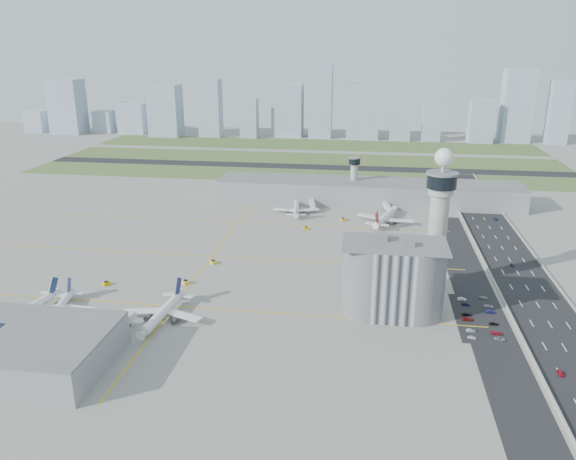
# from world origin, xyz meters

# --- Properties ---
(ground) EXTENTS (1000.00, 1000.00, 0.00)m
(ground) POSITION_xyz_m (0.00, 0.00, 0.00)
(ground) COLOR #99968E
(grass_strip_0) EXTENTS (480.00, 50.00, 0.08)m
(grass_strip_0) POSITION_xyz_m (-20.00, 225.00, 0.04)
(grass_strip_0) COLOR #48602D
(grass_strip_0) RESTS_ON ground
(grass_strip_1) EXTENTS (480.00, 60.00, 0.08)m
(grass_strip_1) POSITION_xyz_m (-20.00, 300.00, 0.04)
(grass_strip_1) COLOR #49622E
(grass_strip_1) RESTS_ON ground
(grass_strip_2) EXTENTS (480.00, 70.00, 0.08)m
(grass_strip_2) POSITION_xyz_m (-20.00, 380.00, 0.04)
(grass_strip_2) COLOR #4E6630
(grass_strip_2) RESTS_ON ground
(runway) EXTENTS (480.00, 22.00, 0.10)m
(runway) POSITION_xyz_m (-20.00, 262.00, 0.06)
(runway) COLOR black
(runway) RESTS_ON ground
(highway) EXTENTS (28.00, 500.00, 0.10)m
(highway) POSITION_xyz_m (115.00, 0.00, 0.05)
(highway) COLOR black
(highway) RESTS_ON ground
(barrier_left) EXTENTS (0.60, 500.00, 1.20)m
(barrier_left) POSITION_xyz_m (101.00, 0.00, 0.60)
(barrier_left) COLOR #9E9E99
(barrier_left) RESTS_ON ground
(barrier_right) EXTENTS (0.60, 500.00, 1.20)m
(barrier_right) POSITION_xyz_m (129.00, 0.00, 0.60)
(barrier_right) COLOR #9E9E99
(barrier_right) RESTS_ON ground
(landside_road) EXTENTS (18.00, 260.00, 0.08)m
(landside_road) POSITION_xyz_m (90.00, -10.00, 0.04)
(landside_road) COLOR black
(landside_road) RESTS_ON ground
(parking_lot) EXTENTS (20.00, 44.00, 0.10)m
(parking_lot) POSITION_xyz_m (88.00, -22.00, 0.05)
(parking_lot) COLOR black
(parking_lot) RESTS_ON ground
(taxiway_line_h_0) EXTENTS (260.00, 0.60, 0.01)m
(taxiway_line_h_0) POSITION_xyz_m (-40.00, -30.00, 0.01)
(taxiway_line_h_0) COLOR yellow
(taxiway_line_h_0) RESTS_ON ground
(taxiway_line_h_1) EXTENTS (260.00, 0.60, 0.01)m
(taxiway_line_h_1) POSITION_xyz_m (-40.00, 30.00, 0.01)
(taxiway_line_h_1) COLOR yellow
(taxiway_line_h_1) RESTS_ON ground
(taxiway_line_h_2) EXTENTS (260.00, 0.60, 0.01)m
(taxiway_line_h_2) POSITION_xyz_m (-40.00, 90.00, 0.01)
(taxiway_line_h_2) COLOR yellow
(taxiway_line_h_2) RESTS_ON ground
(taxiway_line_v) EXTENTS (0.60, 260.00, 0.01)m
(taxiway_line_v) POSITION_xyz_m (-40.00, 30.00, 0.01)
(taxiway_line_v) COLOR yellow
(taxiway_line_v) RESTS_ON ground
(control_tower) EXTENTS (14.00, 14.00, 64.50)m
(control_tower) POSITION_xyz_m (72.00, 8.00, 35.04)
(control_tower) COLOR #ADAAA5
(control_tower) RESTS_ON ground
(secondary_tower) EXTENTS (8.60, 8.60, 31.90)m
(secondary_tower) POSITION_xyz_m (30.00, 150.00, 18.80)
(secondary_tower) COLOR #ADAAA5
(secondary_tower) RESTS_ON ground
(admin_building) EXTENTS (42.00, 24.00, 33.50)m
(admin_building) POSITION_xyz_m (51.99, -22.00, 15.30)
(admin_building) COLOR #B2B2B7
(admin_building) RESTS_ON ground
(terminal_pier) EXTENTS (210.00, 32.00, 15.80)m
(terminal_pier) POSITION_xyz_m (40.00, 148.00, 7.90)
(terminal_pier) COLOR gray
(terminal_pier) RESTS_ON ground
(airplane_near_a) EXTENTS (38.87, 43.51, 10.74)m
(airplane_near_a) POSITION_xyz_m (-96.36, -48.56, 5.37)
(airplane_near_a) COLOR white
(airplane_near_a) RESTS_ON ground
(airplane_near_b) EXTENTS (36.02, 40.11, 9.78)m
(airplane_near_b) POSITION_xyz_m (-84.43, -44.65, 4.89)
(airplane_near_b) COLOR white
(airplane_near_b) RESTS_ON ground
(airplane_near_c) EXTENTS (37.11, 42.70, 11.28)m
(airplane_near_c) POSITION_xyz_m (-40.23, -43.45, 5.64)
(airplane_near_c) COLOR white
(airplane_near_c) RESTS_ON ground
(airplane_far_a) EXTENTS (35.08, 39.84, 10.19)m
(airplane_far_a) POSITION_xyz_m (-6.39, 116.57, 5.10)
(airplane_far_a) COLOR white
(airplane_far_a) RESTS_ON ground
(airplane_far_b) EXTENTS (47.61, 51.78, 11.98)m
(airplane_far_b) POSITION_xyz_m (52.00, 104.09, 5.99)
(airplane_far_b) COLOR white
(airplane_far_b) RESTS_ON ground
(jet_bridge_near_1) EXTENTS (5.39, 14.31, 5.70)m
(jet_bridge_near_1) POSITION_xyz_m (-83.00, -61.00, 2.85)
(jet_bridge_near_1) COLOR silver
(jet_bridge_near_1) RESTS_ON ground
(jet_bridge_near_2) EXTENTS (5.39, 14.31, 5.70)m
(jet_bridge_near_2) POSITION_xyz_m (-53.00, -61.00, 2.85)
(jet_bridge_near_2) COLOR silver
(jet_bridge_near_2) RESTS_ON ground
(jet_bridge_far_0) EXTENTS (5.39, 14.31, 5.70)m
(jet_bridge_far_0) POSITION_xyz_m (2.00, 132.00, 2.85)
(jet_bridge_far_0) COLOR silver
(jet_bridge_far_0) RESTS_ON ground
(jet_bridge_far_1) EXTENTS (5.39, 14.31, 5.70)m
(jet_bridge_far_1) POSITION_xyz_m (52.00, 132.00, 2.85)
(jet_bridge_far_1) COLOR silver
(jet_bridge_far_1) RESTS_ON ground
(tug_0) EXTENTS (3.75, 3.98, 1.91)m
(tug_0) POSITION_xyz_m (-78.73, -13.09, 0.95)
(tug_0) COLOR #E9B101
(tug_0) RESTS_ON ground
(tug_1) EXTENTS (3.75, 3.35, 1.81)m
(tug_1) POSITION_xyz_m (-85.28, -37.64, 0.90)
(tug_1) COLOR gold
(tug_1) RESTS_ON ground
(tug_2) EXTENTS (4.21, 4.23, 2.06)m
(tug_2) POSITION_xyz_m (-42.54, -6.48, 1.03)
(tug_2) COLOR yellow
(tug_2) RESTS_ON ground
(tug_3) EXTENTS (4.05, 4.07, 1.98)m
(tug_3) POSITION_xyz_m (-36.49, 20.12, 0.99)
(tug_3) COLOR gold
(tug_3) RESTS_ON ground
(tug_4) EXTENTS (3.67, 3.08, 1.81)m
(tug_4) POSITION_xyz_m (4.17, 82.11, 0.91)
(tug_4) COLOR #D7B103
(tug_4) RESTS_ON ground
(tug_5) EXTENTS (3.77, 4.37, 2.13)m
(tug_5) POSITION_xyz_m (25.33, 102.75, 1.07)
(tug_5) COLOR gold
(tug_5) RESTS_ON ground
(car_lot_0) EXTENTS (3.40, 1.84, 1.10)m
(car_lot_0) POSITION_xyz_m (82.14, -40.04, 0.55)
(car_lot_0) COLOR white
(car_lot_0) RESTS_ON ground
(car_lot_1) EXTENTS (3.85, 1.67, 1.23)m
(car_lot_1) POSITION_xyz_m (82.56, -34.79, 0.62)
(car_lot_1) COLOR #8C91A3
(car_lot_1) RESTS_ON ground
(car_lot_2) EXTENTS (4.49, 2.25, 1.22)m
(car_lot_2) POSITION_xyz_m (82.74, -24.94, 0.61)
(car_lot_2) COLOR maroon
(car_lot_2) RESTS_ON ground
(car_lot_3) EXTENTS (4.06, 1.92, 1.14)m
(car_lot_3) POSITION_xyz_m (83.13, -20.64, 0.57)
(car_lot_3) COLOR black
(car_lot_3) RESTS_ON ground
(car_lot_4) EXTENTS (3.56, 1.54, 1.20)m
(car_lot_4) POSITION_xyz_m (84.10, -10.96, 0.60)
(car_lot_4) COLOR #1C1653
(car_lot_4) RESTS_ON ground
(car_lot_5) EXTENTS (3.93, 1.53, 1.27)m
(car_lot_5) POSITION_xyz_m (83.26, -6.02, 0.64)
(car_lot_5) COLOR white
(car_lot_5) RESTS_ON ground
(car_lot_6) EXTENTS (4.28, 2.00, 1.19)m
(car_lot_6) POSITION_xyz_m (92.32, -40.00, 0.59)
(car_lot_6) COLOR #92949C
(car_lot_6) RESTS_ON ground
(car_lot_7) EXTENTS (4.47, 1.82, 1.30)m
(car_lot_7) POSITION_xyz_m (92.06, -35.38, 0.65)
(car_lot_7) COLOR #A41828
(car_lot_7) RESTS_ON ground
(car_lot_8) EXTENTS (3.45, 1.43, 1.17)m
(car_lot_8) POSITION_xyz_m (92.54, -27.54, 0.58)
(car_lot_8) COLOR black
(car_lot_8) RESTS_ON ground
(car_lot_9) EXTENTS (3.95, 1.43, 1.30)m
(car_lot_9) POSITION_xyz_m (93.08, -16.95, 0.65)
(car_lot_9) COLOR #10114F
(car_lot_9) RESTS_ON ground
(car_lot_10) EXTENTS (4.09, 2.20, 1.09)m
(car_lot_10) POSITION_xyz_m (93.52, -11.46, 0.55)
(car_lot_10) COLOR silver
(car_lot_10) RESTS_ON ground
(car_lot_11) EXTENTS (4.03, 1.92, 1.13)m
(car_lot_11) POSITION_xyz_m (92.89, -2.96, 0.57)
(car_lot_11) COLOR #999999
(car_lot_11) RESTS_ON ground
(car_hw_0) EXTENTS (1.63, 3.85, 1.30)m
(car_hw_0) POSITION_xyz_m (107.98, -61.16, 0.65)
(car_hw_0) COLOR #B10F1D
(car_hw_0) RESTS_ON ground
(car_hw_1) EXTENTS (1.72, 3.52, 1.11)m
(car_hw_1) POSITION_xyz_m (114.25, 38.69, 0.56)
(car_hw_1) COLOR black
(car_hw_1) RESTS_ON ground
(car_hw_2) EXTENTS (2.74, 4.74, 1.24)m
(car_hw_2) POSITION_xyz_m (121.56, 119.00, 0.62)
(car_hw_2) COLOR navy
(car_hw_2) RESTS_ON ground
(car_hw_4) EXTENTS (1.44, 3.39, 1.14)m
(car_hw_4) POSITION_xyz_m (107.42, 177.74, 0.57)
(car_hw_4) COLOR slate
(car_hw_4) RESTS_ON ground
(skyline_bldg_0) EXTENTS (24.05, 19.24, 26.50)m
(skyline_bldg_0) POSITION_xyz_m (-377.77, 421.70, 13.25)
(skyline_bldg_0) COLOR #9EADC1
(skyline_bldg_0) RESTS_ON ground
(skyline_bldg_1) EXTENTS (37.63, 30.10, 65.60)m
(skyline_bldg_1) POSITION_xyz_m (-331.22, 417.61, 32.80)
(skyline_bldg_1) COLOR #9EADC1
(skyline_bldg_1) RESTS_ON ground
(skyline_bldg_2) EXTENTS (22.81, 18.25, 26.79)m
(skyline_bldg_2) POSITION_xyz_m (-291.25, 430.16, 13.39)
(skyline_bldg_2) COLOR #9EADC1
(skyline_bldg_2) RESTS_ON ground
(skyline_bldg_3) EXTENTS (32.30, 25.84, 36.93)m
(skyline_bldg_3) POSITION_xyz_m (-252.58, 431.35, 18.47)
(skyline_bldg_3) COLOR #9EADC1
(skyline_bldg_3) RESTS_ON ground
(skyline_bldg_4) EXTENTS (35.81, 28.65, 60.36)m
(skyline_bldg_4) POSITION_xyz_m (-204.47, 415.19, 30.18)
(skyline_bldg_4) COLOR #9EADC1
(skyline_bldg_4) RESTS_ON ground
(skyline_bldg_5) EXTENTS (25.49, 20.39, 66.89)m
(skyline_bldg_5) POSITION_xyz_m (-150.11, 419.66, 33.44)
(skyline_bldg_5) COLOR #9EADC1
(skyline_bldg_5) RESTS_ON ground
(skyline_bldg_6) EXTENTS (20.04, 16.03, 45.20)m
(skyline_bldg_6) POSITION_xyz_m (-102.68, 417.90, 22.60)
(skyline_bldg_6) COLOR #9EADC1
(skyline_bldg_6) RESTS_ON ground
(skyline_bldg_7) EXTENTS (35.76, 28.61, 61.22)m
(skyline_bldg_7) POSITION_xyz_m (-59.44, 436.89, 30.61)
(skyline_bldg_7) COLOR #9EADC1
(skyline_bldg_7) RESTS_ON ground
(skyline_bldg_8) EXTENTS (26.33, 21.06, 83.39)m
(skyline_bldg_8) POSITION_xyz_m (-19.42, 431.56, 41.69)
(skyline_bldg_8) COLOR #9EADC1
(skyline_bldg_8) RESTS_ON ground
(skyline_bldg_9) EXTENTS (36.96, 29.57, 62.11)m
(skyline_bldg_9) POSITION_xyz_m (30.27, 432.32, 31.06)
(skyline_bldg_9) COLOR #9EADC1
(skyline_bldg_9) RESTS_ON ground
(skyline_bldg_10) EXTENTS (23.01, 18.41, 27.75)m
(skyline_bldg_10) POSITION_xyz_m (73.27, 423.68, 13.87)
(skyline_bldg_10) COLOR #9EADC1
(skyline_bldg_10) RESTS_ON ground
(skyline_bldg_11) EXTENTS (20.22, 16.18, 38.97)m
(skyline_bldg_11) POSITION_xyz_m (108.28, 423.34, 19.48)
(skyline_bldg_11) COLOR #9EADC1
(skyline_bldg_11) RESTS_ON ground
(skyline_bldg_12) EXTENTS (26.14, 20.92, 46.89)m
(skyline_bldg_12) POSITION_xyz_m (162.17, 421.29, 23.44)
(skyline_bldg_12) COLOR #9EADC1
(skyline_bldg_12) RESTS_ON ground
(skyline_bldg_13) EXTENTS (32.26, 25.81, 81.20)m
(skyline_bldg_13) POSITION_xyz_m (201.27, 433.27, 40.60)
(skyline_bldg_13) COLOR #9EADC1
(skyline_bldg_13) RESTS_ON ground
(skyline_bldg_14) EXTENTS (21.59, 17.28, 68.75)m
(skyline_bldg_14) POSITION_xyz_m (244.74, 426.38, 34.37)
(skyline_bldg_14) COLOR #9EADC1
(skyline_bldg_14) RESTS_ON ground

